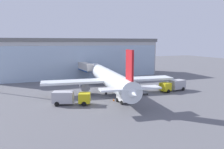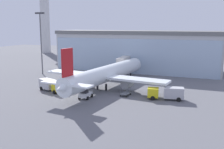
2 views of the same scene
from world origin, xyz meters
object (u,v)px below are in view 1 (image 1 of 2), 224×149
(safety_cone_wingtip, at_px, (58,96))
(fuel_truck, at_px, (173,85))
(jet_bridge, at_px, (83,67))
(pushback_tug, at_px, (124,98))
(baggage_cart, at_px, (142,92))
(catering_truck, at_px, (70,97))
(airplane, at_px, (109,78))
(safety_cone_nose, at_px, (114,100))

(safety_cone_wingtip, bearing_deg, fuel_truck, -7.72)
(jet_bridge, bearing_deg, pushback_tug, 177.19)
(baggage_cart, relative_size, safety_cone_wingtip, 5.19)
(pushback_tug, bearing_deg, catering_truck, 73.99)
(airplane, relative_size, fuel_truck, 5.01)
(airplane, distance_m, pushback_tug, 10.40)
(pushback_tug, relative_size, safety_cone_wingtip, 5.94)
(baggage_cart, xyz_separation_m, safety_cone_nose, (-8.51, -3.19, -0.23))
(fuel_truck, xyz_separation_m, safety_cone_wingtip, (-27.97, 3.79, -1.19))
(fuel_truck, distance_m, safety_cone_nose, 17.86)
(catering_truck, bearing_deg, jet_bridge, 91.43)
(fuel_truck, bearing_deg, pushback_tug, 8.23)
(fuel_truck, relative_size, baggage_cart, 2.66)
(safety_cone_nose, bearing_deg, pushback_tug, -56.31)
(catering_truck, xyz_separation_m, safety_cone_nose, (9.04, -0.49, -1.19))
(jet_bridge, relative_size, baggage_cart, 4.84)
(safety_cone_wingtip, bearing_deg, safety_cone_nose, -34.40)
(safety_cone_wingtip, bearing_deg, jet_bridge, 62.24)
(airplane, relative_size, safety_cone_nose, 69.04)
(safety_cone_wingtip, bearing_deg, pushback_tug, -37.95)
(jet_bridge, xyz_separation_m, fuel_truck, (17.35, -23.98, -2.90))
(airplane, xyz_separation_m, safety_cone_nose, (-1.82, -7.99, -3.24))
(fuel_truck, bearing_deg, safety_cone_nose, 0.45)
(catering_truck, distance_m, safety_cone_nose, 9.13)
(pushback_tug, bearing_deg, baggage_cart, -55.70)
(safety_cone_nose, bearing_deg, jet_bridge, 89.70)
(fuel_truck, bearing_deg, jet_bridge, -64.62)
(airplane, bearing_deg, jet_bridge, 10.95)
(catering_truck, height_order, baggage_cart, catering_truck)
(baggage_cart, distance_m, safety_cone_wingtip, 19.41)
(jet_bridge, relative_size, pushback_tug, 4.23)
(safety_cone_nose, relative_size, safety_cone_wingtip, 1.00)
(pushback_tug, bearing_deg, safety_cone_wingtip, 49.87)
(safety_cone_wingtip, bearing_deg, catering_truck, -77.82)
(fuel_truck, bearing_deg, airplane, -26.89)
(fuel_truck, distance_m, pushback_tug, 17.02)
(baggage_cart, relative_size, pushback_tug, 0.87)
(jet_bridge, distance_m, safety_cone_nose, 27.67)
(airplane, relative_size, baggage_cart, 13.30)
(catering_truck, bearing_deg, safety_cone_wingtip, 122.47)
(pushback_tug, distance_m, safety_cone_nose, 2.59)
(fuel_truck, relative_size, safety_cone_wingtip, 13.78)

